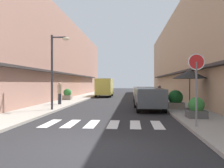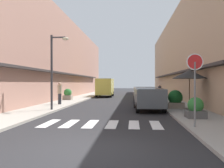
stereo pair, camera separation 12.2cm
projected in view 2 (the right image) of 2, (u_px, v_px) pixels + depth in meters
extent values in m
plane|color=#232326|center=(120.00, 99.00, 26.89)|extent=(112.08, 112.08, 0.00)
cube|color=#9E998E|center=(78.00, 99.00, 27.29)|extent=(2.54, 71.32, 0.12)
cube|color=gray|center=(164.00, 99.00, 26.48)|extent=(2.54, 71.32, 0.12)
cube|color=#A87A6B|center=(50.00, 59.00, 29.13)|extent=(5.00, 47.85, 9.40)
cube|color=#332D2D|center=(72.00, 75.00, 28.91)|extent=(0.50, 33.49, 0.16)
cube|color=tan|center=(196.00, 55.00, 27.68)|extent=(5.00, 47.85, 9.85)
cube|color=#332D2D|center=(171.00, 74.00, 27.93)|extent=(0.50, 33.49, 0.16)
cube|color=silver|center=(49.00, 123.00, 11.01)|extent=(0.45, 2.20, 0.01)
cube|color=silver|center=(70.00, 124.00, 10.93)|extent=(0.45, 2.20, 0.01)
cube|color=silver|center=(91.00, 124.00, 10.85)|extent=(0.45, 2.20, 0.01)
cube|color=silver|center=(112.00, 124.00, 10.77)|extent=(0.45, 2.20, 0.01)
cube|color=silver|center=(134.00, 124.00, 10.68)|extent=(0.45, 2.20, 0.01)
cube|color=silver|center=(156.00, 125.00, 10.60)|extent=(0.45, 2.20, 0.01)
cube|color=#4C5156|center=(149.00, 97.00, 16.23)|extent=(1.90, 4.52, 1.13)
cube|color=black|center=(149.00, 93.00, 16.00)|extent=(1.55, 2.55, 0.56)
cylinder|color=black|center=(135.00, 104.00, 17.74)|extent=(0.24, 0.65, 0.64)
cylinder|color=black|center=(158.00, 104.00, 17.66)|extent=(0.24, 0.65, 0.64)
cylinder|color=black|center=(138.00, 108.00, 14.80)|extent=(0.24, 0.65, 0.64)
cylinder|color=black|center=(164.00, 108.00, 14.72)|extent=(0.24, 0.65, 0.64)
cube|color=silver|center=(145.00, 93.00, 21.78)|extent=(1.93, 4.16, 1.13)
cube|color=black|center=(145.00, 90.00, 21.57)|extent=(1.57, 2.35, 0.56)
cylinder|color=black|center=(135.00, 99.00, 23.16)|extent=(0.25, 0.65, 0.64)
cylinder|color=black|center=(152.00, 99.00, 23.10)|extent=(0.25, 0.65, 0.64)
cylinder|color=black|center=(136.00, 101.00, 20.47)|extent=(0.25, 0.65, 0.64)
cylinder|color=black|center=(156.00, 101.00, 20.40)|extent=(0.25, 0.65, 0.64)
cube|color=#D8CC4C|center=(105.00, 87.00, 32.16)|extent=(2.03, 5.43, 2.03)
cube|color=black|center=(105.00, 81.00, 31.89)|extent=(1.68, 3.05, 0.56)
cylinder|color=black|center=(100.00, 94.00, 34.00)|extent=(0.23, 0.64, 0.64)
cylinder|color=black|center=(113.00, 94.00, 33.88)|extent=(0.23, 0.64, 0.64)
cylinder|color=black|center=(97.00, 95.00, 30.45)|extent=(0.23, 0.64, 0.64)
cylinder|color=black|center=(111.00, 95.00, 30.32)|extent=(0.23, 0.64, 0.64)
cylinder|color=slate|center=(195.00, 94.00, 9.49)|extent=(0.07, 0.07, 2.52)
cylinder|color=red|center=(195.00, 62.00, 9.48)|extent=(0.64, 0.03, 0.64)
torus|color=white|center=(195.00, 62.00, 9.48)|extent=(0.65, 0.05, 0.65)
cylinder|color=#38383D|center=(52.00, 72.00, 15.64)|extent=(0.14, 0.14, 4.75)
cylinder|color=#38383D|center=(58.00, 37.00, 15.59)|extent=(0.90, 0.10, 0.10)
ellipsoid|color=beige|center=(65.00, 39.00, 15.56)|extent=(0.44, 0.28, 0.20)
cylinder|color=#262626|center=(189.00, 109.00, 15.66)|extent=(0.48, 0.48, 0.06)
cylinder|color=#4C3823|center=(189.00, 92.00, 15.65)|extent=(0.06, 0.06, 2.25)
cone|color=black|center=(189.00, 74.00, 15.65)|extent=(2.21, 2.21, 0.55)
cube|color=#4C4C4C|center=(196.00, 114.00, 11.92)|extent=(0.90, 0.90, 0.35)
sphere|color=#2D7533|center=(196.00, 105.00, 11.92)|extent=(0.76, 0.76, 0.76)
cube|color=gray|center=(175.00, 105.00, 16.53)|extent=(1.04, 1.04, 0.38)
sphere|color=#195623|center=(175.00, 97.00, 16.52)|extent=(0.98, 0.98, 0.98)
cube|color=gray|center=(68.00, 98.00, 24.70)|extent=(0.84, 0.84, 0.44)
sphere|color=#2D7533|center=(68.00, 93.00, 24.69)|extent=(0.79, 0.79, 0.79)
cylinder|color=#282B33|center=(60.00, 99.00, 19.49)|extent=(0.26, 0.26, 0.84)
cylinder|color=tan|center=(60.00, 89.00, 19.48)|extent=(0.34, 0.34, 0.67)
sphere|color=tan|center=(60.00, 84.00, 19.48)|extent=(0.23, 0.23, 0.23)
cylinder|color=#282B33|center=(160.00, 95.00, 25.84)|extent=(0.26, 0.26, 0.75)
cylinder|color=#333338|center=(160.00, 89.00, 25.84)|extent=(0.34, 0.34, 0.60)
sphere|color=tan|center=(160.00, 85.00, 25.84)|extent=(0.20, 0.20, 0.20)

